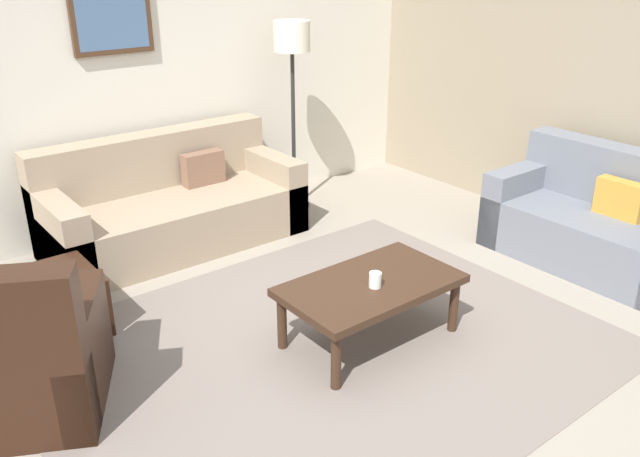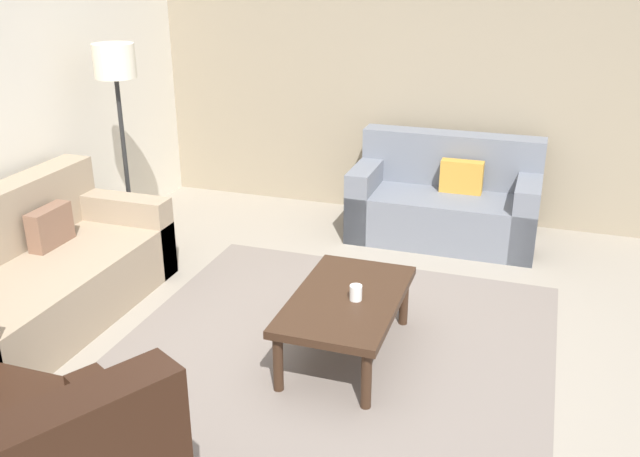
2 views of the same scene
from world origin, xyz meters
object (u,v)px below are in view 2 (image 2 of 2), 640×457
Objects in this scene: couch_main at (24,282)px; cup at (356,293)px; lamp_standing at (117,83)px; coffee_table at (347,304)px; couch_loveseat at (446,202)px.

couch_main is 21.78× the size of cup.
lamp_standing is (1.29, -0.01, 1.11)m from couch_main.
coffee_table is 2.61m from lamp_standing.
couch_main reaches higher than cup.
coffee_table is 0.12m from cup.
cup is (-2.21, 0.20, 0.15)m from couch_loveseat.
couch_main is at bearing 97.38° from coffee_table.
lamp_standing reaches higher than cup.
couch_loveseat is 0.92× the size of lamp_standing.
coffee_table is 0.64× the size of lamp_standing.
couch_loveseat is 2.20m from coffee_table.
cup is (0.26, -2.24, 0.16)m from couch_main.
coffee_table is 11.61× the size of cup.
lamp_standing reaches higher than coffee_table.
couch_main is 2.26m from cup.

